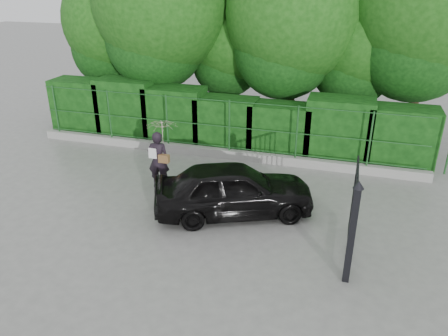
# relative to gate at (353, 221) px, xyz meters

# --- Properties ---
(ground) EXTENTS (80.00, 80.00, 0.00)m
(ground) POSITION_rel_gate_xyz_m (-4.60, 0.72, -1.19)
(ground) COLOR gray
(kerb) EXTENTS (14.00, 0.25, 0.30)m
(kerb) POSITION_rel_gate_xyz_m (-4.60, 5.22, -1.04)
(kerb) COLOR #9E9E99
(kerb) RESTS_ON ground
(fence) EXTENTS (14.13, 0.06, 1.80)m
(fence) POSITION_rel_gate_xyz_m (-4.38, 5.22, 0.01)
(fence) COLOR #1E5323
(fence) RESTS_ON kerb
(hedge) EXTENTS (14.20, 1.20, 2.30)m
(hedge) POSITION_rel_gate_xyz_m (-4.72, 6.22, -0.15)
(hedge) COLOR black
(hedge) RESTS_ON ground
(trees) EXTENTS (17.10, 6.15, 8.08)m
(trees) POSITION_rel_gate_xyz_m (-3.46, 8.46, 3.43)
(trees) COLOR black
(trees) RESTS_ON ground
(gate) EXTENTS (0.22, 2.33, 2.36)m
(gate) POSITION_rel_gate_xyz_m (0.00, 0.00, 0.00)
(gate) COLOR black
(gate) RESTS_ON ground
(woman) EXTENTS (0.96, 0.93, 2.10)m
(woman) POSITION_rel_gate_xyz_m (-5.52, 2.51, 0.17)
(woman) COLOR black
(woman) RESTS_ON ground
(car) EXTENTS (4.55, 3.24, 1.44)m
(car) POSITION_rel_gate_xyz_m (-3.04, 1.60, -0.47)
(car) COLOR black
(car) RESTS_ON ground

